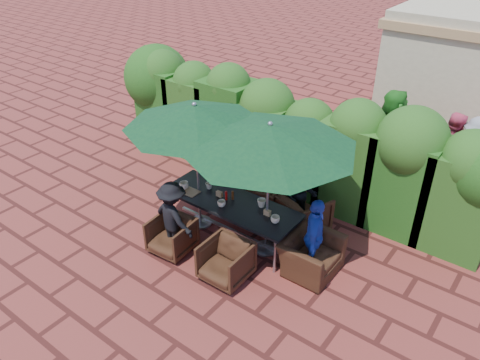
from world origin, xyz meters
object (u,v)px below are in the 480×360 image
Objects in this scene: chair_far_left at (225,181)px; chair_far_mid at (263,195)px; umbrella_left at (195,116)px; dining_table at (230,205)px; umbrella_right at (270,136)px; chair_near_right at (226,260)px; chair_near_left at (172,234)px; chair_end_right at (312,250)px; chair_far_right at (302,211)px.

chair_far_left is 0.94× the size of chair_far_mid.
dining_table is at bearing 3.87° from umbrella_left.
umbrella_left and umbrella_right have the same top height.
umbrella_left is 2.44m from chair_near_right.
chair_end_right reaches higher than chair_near_left.
umbrella_left is at bearing 44.05° from chair_far_mid.
umbrella_right is 3.27× the size of chair_far_mid.
umbrella_left reaches higher than chair_far_mid.
chair_far_left is at bearing -8.82° from chair_far_mid.
chair_end_right is (0.89, 0.00, -1.80)m from umbrella_right.
chair_far_mid is 1.79m from chair_end_right.
chair_far_mid reaches higher than chair_end_right.
dining_table is 0.92× the size of umbrella_right.
chair_far_right reaches higher than dining_table.
dining_table is 1.15m from chair_near_left.
chair_far_left is (-1.63, 0.88, -1.81)m from umbrella_right.
dining_table is 1.65m from chair_end_right.
chair_far_mid reaches higher than chair_far_right.
chair_far_right reaches higher than chair_near_left.
umbrella_right reaches higher than chair_end_right.
umbrella_left is 1.45m from umbrella_right.
chair_end_right is (1.00, 1.00, 0.04)m from chair_near_right.
chair_end_right reaches higher than chair_near_right.
umbrella_left is 3.31× the size of chair_near_right.
chair_near_right is at bearing -56.02° from dining_table.
chair_far_mid is (-0.68, 0.86, -1.78)m from umbrella_right.
chair_far_left is 1.14× the size of chair_near_left.
umbrella_right is 3.32× the size of chair_far_right.
umbrella_left is (-0.70, -0.05, 1.54)m from dining_table.
umbrella_left is at bearing 92.60° from chair_end_right.
umbrella_left reaches higher than chair_near_right.
chair_far_right is at bearing 79.22° from chair_near_right.
chair_far_right is at bearing 43.97° from dining_table.
chair_near_right is at bearing -3.15° from chair_near_left.
chair_far_left is at bearing 70.66° from chair_end_right.
chair_near_left is at bearing 64.23° from chair_far_mid.
chair_far_left is at bearing 95.73° from chair_near_left.
chair_far_left reaches higher than chair_near_left.
dining_table is at bearing 123.09° from chair_near_right.
chair_end_right is (0.68, -0.86, -0.01)m from chair_far_right.
dining_table is 2.71× the size of chair_end_right.
chair_end_right is at bearing 148.16° from chair_far_right.
umbrella_left is 2.86× the size of chair_far_mid.
chair_far_right is at bearing -167.30° from chair_far_left.
umbrella_right reaches higher than chair_near_left.
umbrella_left is 0.88× the size of umbrella_right.
chair_near_left is 0.95× the size of chair_near_right.
chair_far_left is 0.85× the size of chair_end_right.
chair_far_left is 2.41m from chair_near_right.
chair_near_right is (1.33, -0.89, -1.84)m from umbrella_left.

